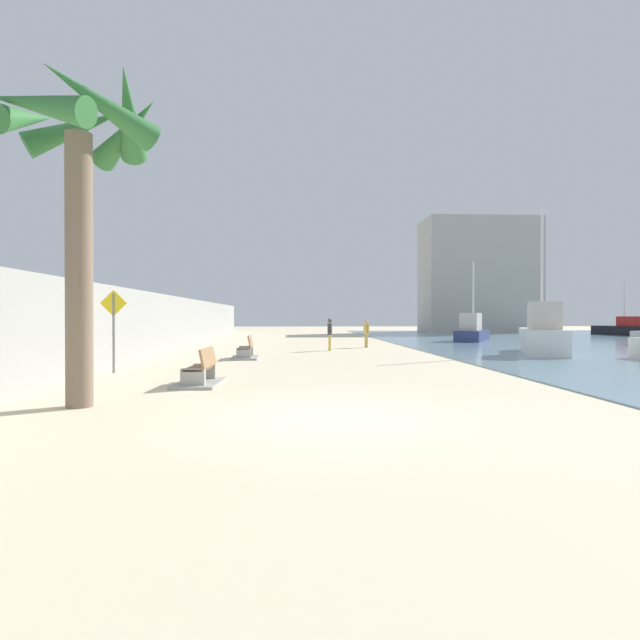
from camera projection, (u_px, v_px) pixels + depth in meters
The scene contains 12 objects.
ground_plane at pixel (305, 350), 27.41m from camera, with size 120.00×120.00×0.00m, color beige.
seawall at pixel (160, 323), 26.96m from camera, with size 0.80×64.00×2.90m, color #9E9E99.
palm_tree at pixel (83, 158), 10.37m from camera, with size 3.24×3.46×6.73m.
bench_near at pixel (200, 376), 13.74m from camera, with size 1.20×2.15×0.98m.
bench_far at pixel (246, 353), 22.11m from camera, with size 1.13×2.11×0.98m.
person_walking at pixel (330, 332), 26.98m from camera, with size 0.26×0.51×1.68m.
person_standing at pixel (366, 331), 29.66m from camera, with size 0.30×0.49×1.61m.
boat_outer at pixel (629, 328), 47.13m from camera, with size 3.50×6.50×5.19m.
boat_far_left at pixel (543, 335), 24.31m from camera, with size 3.67×5.75×7.22m.
boat_distant at pixel (472, 331), 37.11m from camera, with size 4.30×6.09×5.67m.
pedestrian_sign at pixel (114, 321), 16.53m from camera, with size 0.85×0.08×2.65m.
harbor_building at pixel (478, 276), 56.46m from camera, with size 12.00×6.00×12.24m, color #ADAAA3.
Camera 1 is at (-0.79, -9.40, 1.83)m, focal length 29.18 mm.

